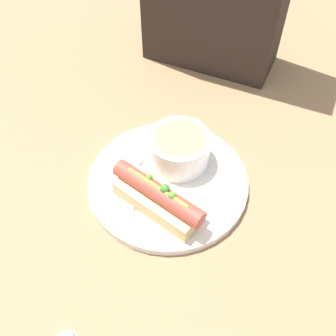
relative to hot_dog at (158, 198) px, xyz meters
The scene contains 5 objects.
ground_plane 0.07m from the hot_dog, 98.76° to the left, with size 4.00×4.00×0.00m, color #93704C.
dinner_plate 0.07m from the hot_dog, 98.76° to the left, with size 0.28×0.28×0.01m.
hot_dog is the anchor object (origin of this frame).
soup_bowl 0.11m from the hot_dog, 94.23° to the left, with size 0.11×0.11×0.06m.
spoon 0.09m from the hot_dog, 142.20° to the left, with size 0.07×0.14×0.01m.
Camera 1 is at (0.17, -0.38, 0.57)m, focal length 42.00 mm.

